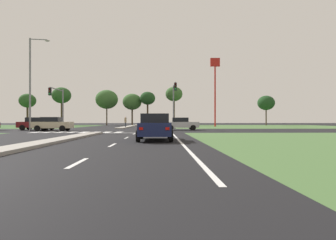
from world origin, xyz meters
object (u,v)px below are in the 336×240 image
(car_navy_third, at_px, (155,127))
(treeline_third, at_px, (107,99))
(car_maroon_fifth, at_px, (37,124))
(traffic_signal_far_left, at_px, (58,100))
(fastfood_pole_sign, at_px, (215,77))
(treeline_fourth, at_px, (132,102))
(treeline_seventh, at_px, (266,103))
(traffic_signal_far_right, at_px, (174,97))
(treeline_fifth, at_px, (148,99))
(treeline_sixth, at_px, (174,94))
(car_silver_near, at_px, (181,124))
(treeline_second, at_px, (62,95))
(treeline_near, at_px, (27,101))
(street_lamp_second, at_px, (32,80))
(car_beige_second, at_px, (52,124))
(pedestrian_at_median, at_px, (125,121))

(car_navy_third, relative_size, treeline_third, 0.55)
(car_maroon_fifth, xyz_separation_m, traffic_signal_far_left, (1.39, 3.31, 3.01))
(fastfood_pole_sign, xyz_separation_m, treeline_third, (-23.00, 14.77, -3.22))
(treeline_fourth, relative_size, treeline_seventh, 1.03)
(car_maroon_fifth, relative_size, traffic_signal_far_right, 0.71)
(traffic_signal_far_left, distance_m, treeline_fifth, 30.66)
(car_navy_third, xyz_separation_m, treeline_sixth, (3.61, 54.26, 6.62))
(car_navy_third, xyz_separation_m, traffic_signal_far_left, (-13.05, 22.12, 3.00))
(car_silver_near, relative_size, treeline_fourth, 0.56)
(treeline_second, height_order, treeline_sixth, treeline_sixth)
(treeline_near, xyz_separation_m, treeline_seventh, (55.09, 3.64, -0.15))
(traffic_signal_far_right, relative_size, treeline_fifth, 0.79)
(treeline_seventh, bearing_deg, car_navy_third, -115.45)
(street_lamp_second, distance_m, treeline_near, 38.35)
(car_navy_third, relative_size, street_lamp_second, 0.46)
(traffic_signal_far_right, distance_m, treeline_sixth, 32.41)
(treeline_fourth, height_order, treeline_seventh, treeline_fourth)
(car_navy_third, bearing_deg, treeline_second, 113.01)
(treeline_third, distance_m, treeline_sixth, 15.97)
(car_beige_second, height_order, car_maroon_fifth, car_beige_second)
(treeline_third, relative_size, treeline_seventh, 1.18)
(treeline_second, distance_m, treeline_sixth, 26.60)
(treeline_third, xyz_separation_m, treeline_sixth, (15.92, 0.35, 1.28))
(car_beige_second, bearing_deg, treeline_near, -152.79)
(car_beige_second, relative_size, treeline_seventh, 0.59)
(treeline_sixth, bearing_deg, car_navy_third, -93.80)
(treeline_third, bearing_deg, traffic_signal_far_right, -65.59)
(traffic_signal_far_right, relative_size, fastfood_pole_sign, 0.46)
(traffic_signal_far_right, xyz_separation_m, treeline_fifth, (-4.70, 28.78, 1.94))
(car_silver_near, bearing_deg, treeline_fifth, -170.61)
(traffic_signal_far_left, relative_size, treeline_fifth, 0.71)
(car_maroon_fifth, bearing_deg, treeline_sixth, 153.03)
(car_silver_near, xyz_separation_m, treeline_sixth, (0.79, 35.84, 6.64))
(treeline_third, bearing_deg, treeline_near, -168.60)
(treeline_third, relative_size, treeline_fifth, 1.09)
(treeline_seventh, bearing_deg, treeline_fifth, -173.39)
(street_lamp_second, distance_m, treeline_sixth, 42.52)
(car_navy_third, height_order, street_lamp_second, street_lamp_second)
(treeline_second, bearing_deg, car_beige_second, -73.41)
(treeline_near, distance_m, treeline_fourth, 23.24)
(car_silver_near, relative_size, car_navy_third, 0.90)
(car_beige_second, relative_size, treeline_second, 0.47)
(street_lamp_second, bearing_deg, fastfood_pole_sign, 44.17)
(car_silver_near, distance_m, pedestrian_at_median, 14.07)
(street_lamp_second, distance_m, treeline_fourth, 37.80)
(car_beige_second, height_order, car_navy_third, car_navy_third)
(car_silver_near, relative_size, car_maroon_fifth, 0.96)
(traffic_signal_far_right, relative_size, treeline_second, 0.67)
(traffic_signal_far_left, relative_size, treeline_second, 0.61)
(car_silver_near, xyz_separation_m, treeline_seventh, (22.94, 35.69, 4.60))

